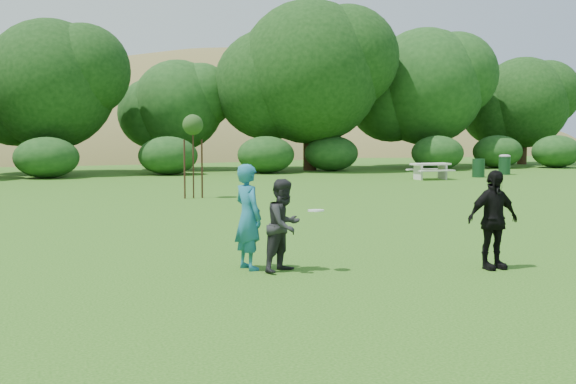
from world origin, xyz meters
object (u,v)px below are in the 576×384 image
Objects in this scene: player_teal at (248,217)px; player_grey at (284,225)px; trash_can_near at (478,168)px; sapling at (193,127)px; player_black at (493,220)px; picnic_table at (430,168)px; trash_can_lidded at (505,164)px.

player_teal is 1.15× the size of player_grey.
sapling is (-15.40, -6.08, 1.97)m from trash_can_near.
player_grey is at bearing 161.03° from player_black.
trash_can_near is 0.50× the size of picnic_table.
sapling reaches higher than trash_can_lidded.
player_black is 26.48m from trash_can_lidded.
trash_can_lidded is at bearing 19.48° from picnic_table.
player_black is 1.86× the size of trash_can_near.
player_grey is at bearing -133.00° from trash_can_lidded.
player_grey reaches higher than trash_can_lidded.
player_grey is (0.51, -0.38, -0.12)m from player_teal.
player_black is 1.59× the size of trash_can_lidded.
trash_can_near is at bearing 11.56° from picnic_table.
player_grey is 25.28m from trash_can_near.
trash_can_near is (17.08, 18.70, -0.44)m from player_teal.
player_grey is at bearing -95.14° from sapling.
sapling is at bearing -21.86° from player_teal.
player_teal is 0.62× the size of sapling.
player_black is at bearing -117.61° from picnic_table.
trash_can_lidded is (15.65, 21.35, -0.30)m from player_black.
picnic_table is (14.04, 18.08, -0.37)m from player_teal.
player_grey is 1.47× the size of trash_can_lidded.
sapling is at bearing -157.47° from trash_can_lidded.
player_teal is 1.69× the size of trash_can_lidded.
trash_can_near is at bearing 53.24° from player_black.
player_black is (3.89, -1.33, -0.05)m from player_teal.
trash_can_near is 16.68m from sapling.
trash_can_lidded is (2.47, 1.33, 0.09)m from trash_can_near.
player_teal reaches higher than picnic_table.
trash_can_lidded is (5.50, 1.95, 0.02)m from picnic_table.
trash_can_lidded is at bearing -58.58° from player_teal.
trash_can_near is 0.86× the size of trash_can_lidded.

